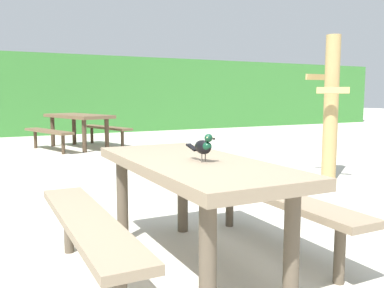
% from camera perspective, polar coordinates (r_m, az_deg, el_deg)
% --- Properties ---
extents(hedge_wall, '(28.00, 1.36, 2.35)m').
position_cam_1_polar(hedge_wall, '(13.24, -23.89, 6.19)').
color(hedge_wall, '#387A33').
rests_on(hedge_wall, ground).
extents(picnic_table_foreground, '(1.71, 1.81, 0.74)m').
position_cam_1_polar(picnic_table_foreground, '(2.81, -0.01, -5.84)').
color(picnic_table_foreground, '#84725B').
rests_on(picnic_table_foreground, ground).
extents(bird_grackle, '(0.09, 0.29, 0.18)m').
position_cam_1_polar(bird_grackle, '(2.65, 1.63, -0.30)').
color(bird_grackle, black).
rests_on(bird_grackle, picnic_table_foreground).
extents(picnic_table_mid_right, '(2.10, 2.12, 0.74)m').
position_cam_1_polar(picnic_table_mid_right, '(9.48, -15.21, 2.80)').
color(picnic_table_mid_right, brown).
rests_on(picnic_table_mid_right, ground).
extents(stalk_post_right_side, '(0.54, 0.63, 1.96)m').
position_cam_1_polar(stalk_post_right_side, '(5.97, 18.39, 4.67)').
color(stalk_post_right_side, tan).
rests_on(stalk_post_right_side, ground).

